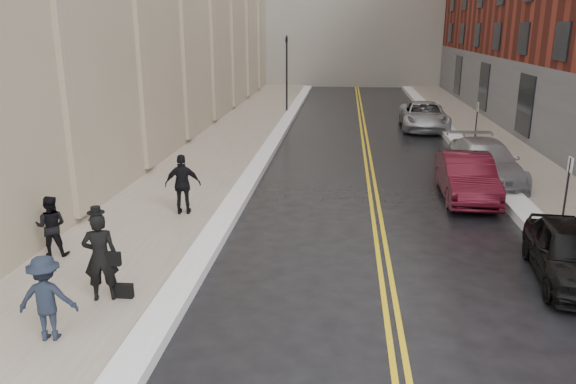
% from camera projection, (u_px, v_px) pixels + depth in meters
% --- Properties ---
extents(ground, '(160.00, 160.00, 0.00)m').
position_uv_depth(ground, '(258.00, 372.00, 9.85)').
color(ground, black).
rests_on(ground, ground).
extents(sidewalk_left, '(4.00, 64.00, 0.15)m').
position_uv_depth(sidewalk_left, '(214.00, 158.00, 25.52)').
color(sidewalk_left, gray).
rests_on(sidewalk_left, ground).
extents(sidewalk_right, '(3.00, 64.00, 0.15)m').
position_uv_depth(sidewalk_right, '(520.00, 165.00, 24.21)').
color(sidewalk_right, gray).
rests_on(sidewalk_right, ground).
extents(lane_stripe_a, '(0.12, 64.00, 0.01)m').
position_uv_depth(lane_stripe_a, '(366.00, 163.00, 24.87)').
color(lane_stripe_a, gold).
rests_on(lane_stripe_a, ground).
extents(lane_stripe_b, '(0.12, 64.00, 0.01)m').
position_uv_depth(lane_stripe_b, '(371.00, 163.00, 24.85)').
color(lane_stripe_b, gold).
rests_on(lane_stripe_b, ground).
extents(snow_ridge_left, '(0.70, 60.80, 0.26)m').
position_uv_depth(snow_ridge_left, '(264.00, 158.00, 25.28)').
color(snow_ridge_left, white).
rests_on(snow_ridge_left, ground).
extents(snow_ridge_right, '(0.85, 60.80, 0.30)m').
position_uv_depth(snow_ridge_right, '(476.00, 162.00, 24.37)').
color(snow_ridge_right, white).
rests_on(snow_ridge_right, ground).
extents(traffic_signal, '(0.18, 0.15, 5.20)m').
position_uv_depth(traffic_signal, '(287.00, 68.00, 37.83)').
color(traffic_signal, black).
rests_on(traffic_signal, ground).
extents(parking_sign_near, '(0.06, 0.35, 2.23)m').
position_uv_depth(parking_sign_near, '(567.00, 186.00, 16.33)').
color(parking_sign_near, black).
rests_on(parking_sign_near, ground).
extents(parking_sign_far, '(0.06, 0.35, 2.23)m').
position_uv_depth(parking_sign_far, '(477.00, 120.00, 27.77)').
color(parking_sign_far, black).
rests_on(parking_sign_far, ground).
extents(car_black, '(2.11, 4.30, 1.41)m').
position_uv_depth(car_black, '(571.00, 253.00, 13.21)').
color(car_black, black).
rests_on(car_black, ground).
extents(car_maroon, '(1.78, 4.77, 1.56)m').
position_uv_depth(car_maroon, '(466.00, 177.00, 19.56)').
color(car_maroon, '#470C19').
rests_on(car_maroon, ground).
extents(car_silver_near, '(2.42, 5.56, 1.59)m').
position_uv_depth(car_silver_near, '(484.00, 162.00, 21.59)').
color(car_silver_near, '#9FA2A7').
rests_on(car_silver_near, ground).
extents(car_silver_far, '(2.76, 5.72, 1.57)m').
position_uv_depth(car_silver_far, '(424.00, 116.00, 32.72)').
color(car_silver_far, '#A5A8AD').
rests_on(car_silver_far, ground).
extents(pedestrian_main, '(0.82, 0.66, 1.97)m').
position_uv_depth(pedestrian_main, '(100.00, 257.00, 11.90)').
color(pedestrian_main, black).
rests_on(pedestrian_main, sidewalk_left).
extents(pedestrian_a, '(0.87, 0.73, 1.59)m').
position_uv_depth(pedestrian_a, '(51.00, 226.00, 14.28)').
color(pedestrian_a, black).
rests_on(pedestrian_a, sidewalk_left).
extents(pedestrian_b, '(1.16, 0.78, 1.67)m').
position_uv_depth(pedestrian_b, '(47.00, 298.00, 10.42)').
color(pedestrian_b, black).
rests_on(pedestrian_b, sidewalk_left).
extents(pedestrian_c, '(1.17, 0.63, 1.90)m').
position_uv_depth(pedestrian_c, '(183.00, 184.00, 17.46)').
color(pedestrian_c, black).
rests_on(pedestrian_c, sidewalk_left).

